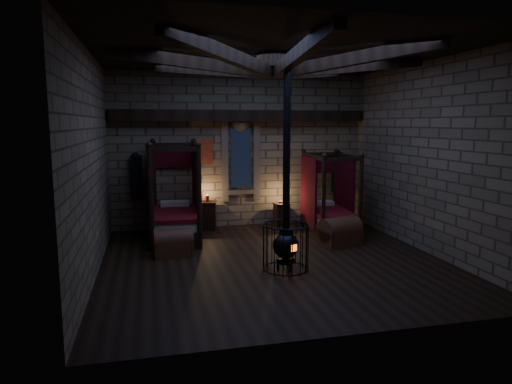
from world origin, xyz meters
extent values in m
cube|color=black|center=(0.00, 0.00, 0.00)|extent=(7.00, 7.00, 0.01)
cube|color=#847054|center=(0.00, 3.50, 2.10)|extent=(7.00, 0.02, 4.20)
cube|color=#847054|center=(0.00, -3.50, 2.10)|extent=(7.00, 0.02, 4.20)
cube|color=#847054|center=(-3.50, 0.00, 2.10)|extent=(0.02, 7.00, 4.20)
cube|color=#847054|center=(3.50, 0.00, 2.10)|extent=(0.02, 7.00, 4.20)
cube|color=black|center=(0.00, 0.00, 4.20)|extent=(7.00, 7.00, 0.01)
cube|color=black|center=(0.00, 3.32, 3.05)|extent=(6.86, 0.35, 0.30)
cylinder|color=black|center=(0.00, 0.00, 4.05)|extent=(0.70, 0.70, 0.25)
cube|color=black|center=(0.00, 3.45, 1.90)|extent=(0.55, 0.04, 1.60)
cube|color=maroon|center=(-1.00, 3.46, 2.10)|extent=(0.45, 0.03, 0.65)
cube|color=black|center=(-2.80, 3.34, 1.45)|extent=(0.30, 0.10, 1.15)
cube|color=black|center=(2.80, 3.34, 1.45)|extent=(0.30, 0.10, 1.15)
cube|color=black|center=(-1.88, 2.34, 0.19)|extent=(1.25, 2.26, 0.38)
cube|color=beige|center=(-1.88, 2.34, 0.49)|extent=(1.11, 2.08, 0.23)
cube|color=maroon|center=(-1.88, 2.34, 0.64)|extent=(1.18, 2.13, 0.11)
cube|color=beige|center=(-1.84, 3.14, 0.74)|extent=(0.76, 0.41, 0.15)
cube|color=#530711|center=(-1.83, 3.43, 1.96)|extent=(1.17, 0.11, 0.58)
cylinder|color=black|center=(-2.46, 1.30, 1.17)|extent=(0.12, 0.12, 2.34)
cylinder|color=black|center=(-2.36, 3.42, 1.17)|extent=(0.12, 0.12, 2.34)
cylinder|color=black|center=(-1.39, 1.25, 1.17)|extent=(0.12, 0.12, 2.34)
cylinder|color=black|center=(-1.30, 3.37, 1.17)|extent=(0.12, 0.12, 2.34)
cube|color=#530711|center=(-2.42, 2.68, 1.22)|extent=(0.14, 1.59, 2.07)
cube|color=#530711|center=(-1.30, 2.63, 1.22)|extent=(0.14, 1.59, 2.07)
cube|color=black|center=(2.09, 2.09, 0.17)|extent=(1.14, 2.00, 0.34)
cube|color=beige|center=(2.09, 2.09, 0.43)|extent=(1.02, 1.85, 0.20)
cube|color=maroon|center=(2.09, 2.09, 0.56)|extent=(1.08, 1.89, 0.09)
cube|color=beige|center=(2.14, 2.79, 0.65)|extent=(0.67, 0.37, 0.13)
cube|color=#530711|center=(2.15, 3.04, 1.72)|extent=(1.03, 0.12, 0.51)
cylinder|color=black|center=(1.56, 1.19, 1.02)|extent=(0.10, 0.10, 2.05)
cylinder|color=black|center=(1.69, 3.05, 1.02)|extent=(0.10, 0.10, 2.05)
cylinder|color=black|center=(2.49, 1.12, 1.02)|extent=(0.10, 0.10, 2.05)
cylinder|color=black|center=(2.62, 2.98, 1.02)|extent=(0.10, 0.10, 2.05)
cube|color=#530711|center=(1.61, 2.40, 1.07)|extent=(0.15, 1.40, 1.82)
cube|color=#530711|center=(2.60, 2.33, 1.07)|extent=(0.15, 1.40, 1.82)
cube|color=#5B2F1C|center=(-2.01, 0.88, 0.17)|extent=(0.87, 0.57, 0.34)
cylinder|color=#5B2F1C|center=(-2.01, 0.88, 0.34)|extent=(0.87, 0.57, 0.51)
cube|color=#A47532|center=(-2.40, 0.85, 0.17)|extent=(0.09, 0.53, 0.37)
cube|color=#A47532|center=(-1.63, 0.91, 0.17)|extent=(0.09, 0.53, 0.37)
cube|color=#5B2F1C|center=(1.86, 0.87, 0.19)|extent=(1.05, 0.79, 0.39)
cylinder|color=#5B2F1C|center=(1.86, 0.87, 0.39)|extent=(1.05, 0.79, 0.57)
cube|color=#A47532|center=(1.45, 0.76, 0.19)|extent=(0.21, 0.58, 0.41)
cube|color=#A47532|center=(2.28, 0.99, 0.19)|extent=(0.21, 0.58, 0.41)
cube|color=black|center=(-0.98, 3.15, 0.36)|extent=(0.51, 0.49, 0.73)
cube|color=black|center=(-0.98, 3.15, 0.75)|extent=(0.56, 0.54, 0.04)
cylinder|color=#A47532|center=(-0.98, 3.15, 0.86)|extent=(0.10, 0.10, 0.17)
cube|color=black|center=(1.07, 3.06, 0.31)|extent=(0.40, 0.38, 0.62)
cube|color=black|center=(1.07, 3.06, 0.64)|extent=(0.43, 0.42, 0.04)
cube|color=#5B2F1C|center=(1.07, 3.06, 0.69)|extent=(0.17, 0.13, 0.04)
cylinder|color=black|center=(0.07, -0.64, 0.20)|extent=(0.36, 0.36, 0.09)
sphere|color=black|center=(0.07, -0.64, 0.50)|extent=(0.51, 0.51, 0.51)
cylinder|color=black|center=(0.07, -0.64, 0.77)|extent=(0.25, 0.25, 0.13)
cube|color=#FF5914|center=(0.17, -0.87, 0.50)|extent=(0.12, 0.07, 0.13)
cylinder|color=black|center=(0.07, -0.64, 2.43)|extent=(0.14, 0.14, 3.23)
torus|color=black|center=(0.07, -0.64, 0.04)|extent=(0.90, 0.90, 0.03)
torus|color=black|center=(0.07, -0.64, 0.91)|extent=(0.90, 0.90, 0.03)
camera|label=1|loc=(-2.45, -8.88, 2.85)|focal=32.00mm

